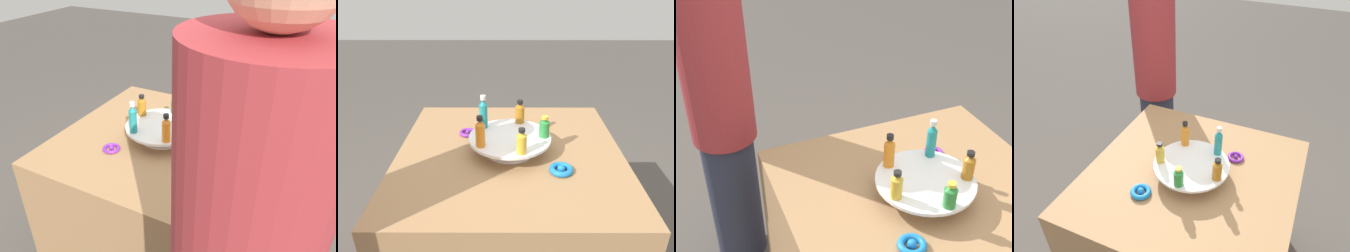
# 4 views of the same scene
# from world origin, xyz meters

# --- Properties ---
(party_table) EXTENTS (0.95, 0.95, 0.75)m
(party_table) POSITION_xyz_m (0.00, 0.00, 0.38)
(party_table) COLOR #9E754C
(party_table) RESTS_ON ground_plane
(display_stand) EXTENTS (0.35, 0.35, 0.07)m
(display_stand) POSITION_xyz_m (0.00, 0.00, 0.80)
(display_stand) COLOR white
(display_stand) RESTS_ON party_table
(bottle_orange) EXTENTS (0.04, 0.04, 0.13)m
(bottle_orange) POSITION_xyz_m (-0.08, 0.12, 0.88)
(bottle_orange) COLOR orange
(bottle_orange) RESTS_ON display_stand
(bottle_gold) EXTENTS (0.04, 0.04, 0.10)m
(bottle_gold) POSITION_xyz_m (-0.14, -0.04, 0.87)
(bottle_gold) COLOR gold
(bottle_gold) RESTS_ON display_stand
(bottle_green) EXTENTS (0.04, 0.04, 0.09)m
(bottle_green) POSITION_xyz_m (-0.00, -0.14, 0.87)
(bottle_green) COLOR #288438
(bottle_green) RESTS_ON display_stand
(bottle_amber) EXTENTS (0.04, 0.04, 0.11)m
(bottle_amber) POSITION_xyz_m (0.14, -0.05, 0.87)
(bottle_amber) COLOR #AD6B19
(bottle_amber) RESTS_ON display_stand
(bottle_teal) EXTENTS (0.04, 0.04, 0.15)m
(bottle_teal) POSITION_xyz_m (0.09, 0.11, 0.89)
(bottle_teal) COLOR teal
(bottle_teal) RESTS_ON display_stand
(ribbon_bow_blue) EXTENTS (0.09, 0.09, 0.03)m
(ribbon_bow_blue) POSITION_xyz_m (-0.16, -0.20, 0.76)
(ribbon_bow_blue) COLOR blue
(ribbon_bow_blue) RESTS_ON party_table
(ribbon_bow_purple) EXTENTS (0.08, 0.08, 0.02)m
(ribbon_bow_purple) POSITION_xyz_m (0.16, 0.20, 0.76)
(ribbon_bow_purple) COLOR purple
(ribbon_bow_purple) RESTS_ON party_table
(person_figure) EXTENTS (0.28, 0.28, 1.64)m
(person_figure) POSITION_xyz_m (-0.57, 0.73, 0.83)
(person_figure) COLOR #282D42
(person_figure) RESTS_ON ground_plane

